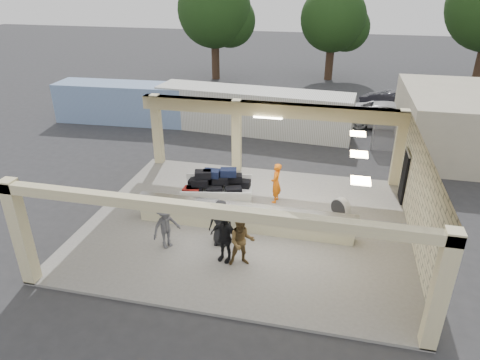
% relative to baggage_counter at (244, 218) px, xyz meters
% --- Properties ---
extents(ground, '(120.00, 120.00, 0.00)m').
position_rel_baggage_counter_xyz_m(ground, '(0.00, 0.50, -0.59)').
color(ground, '#2A2A2D').
rests_on(ground, ground).
extents(pavilion, '(12.01, 10.00, 3.55)m').
position_rel_baggage_counter_xyz_m(pavilion, '(0.21, 1.16, 0.76)').
color(pavilion, slate).
rests_on(pavilion, ground).
extents(baggage_counter, '(8.20, 0.58, 0.98)m').
position_rel_baggage_counter_xyz_m(baggage_counter, '(0.00, 0.00, 0.00)').
color(baggage_counter, beige).
rests_on(baggage_counter, pavilion).
extents(luggage_cart, '(3.02, 2.18, 1.61)m').
position_rel_baggage_counter_xyz_m(luggage_cart, '(-1.46, 1.52, 0.41)').
color(luggage_cart, silver).
rests_on(luggage_cart, pavilion).
extents(drum_fan, '(0.78, 0.74, 0.90)m').
position_rel_baggage_counter_xyz_m(drum_fan, '(3.48, 1.54, -0.01)').
color(drum_fan, silver).
rests_on(drum_fan, pavilion).
extents(baggage_handler, '(0.41, 0.66, 1.71)m').
position_rel_baggage_counter_xyz_m(baggage_handler, '(0.83, 2.40, 0.37)').
color(baggage_handler, orange).
rests_on(baggage_handler, pavilion).
extents(passenger_a, '(0.92, 0.62, 1.74)m').
position_rel_baggage_counter_xyz_m(passenger_a, '(0.40, -2.09, 0.38)').
color(passenger_a, brown).
rests_on(passenger_a, pavilion).
extents(passenger_b, '(1.08, 0.61, 1.75)m').
position_rel_baggage_counter_xyz_m(passenger_b, '(-0.20, -1.98, 0.39)').
color(passenger_b, black).
rests_on(passenger_b, pavilion).
extents(passenger_c, '(0.93, 1.08, 1.65)m').
position_rel_baggage_counter_xyz_m(passenger_c, '(-2.34, -1.69, 0.34)').
color(passenger_c, '#4D4D52').
rests_on(passenger_c, pavilion).
extents(passenger_d, '(0.85, 0.38, 1.70)m').
position_rel_baggage_counter_xyz_m(passenger_d, '(-0.56, -1.09, 0.36)').
color(passenger_d, black).
rests_on(passenger_d, pavilion).
extents(car_white_a, '(5.46, 2.92, 1.51)m').
position_rel_baggage_counter_xyz_m(car_white_a, '(6.43, 13.82, 0.17)').
color(car_white_a, silver).
rests_on(car_white_a, ground).
extents(car_dark, '(4.81, 3.62, 1.53)m').
position_rel_baggage_counter_xyz_m(car_dark, '(6.83, 16.28, 0.18)').
color(car_dark, black).
rests_on(car_dark, ground).
extents(container_white, '(11.87, 3.32, 2.54)m').
position_rel_baggage_counter_xyz_m(container_white, '(-1.90, 11.14, 0.68)').
color(container_white, silver).
rests_on(container_white, ground).
extents(container_blue, '(9.52, 2.75, 2.45)m').
position_rel_baggage_counter_xyz_m(container_blue, '(-9.94, 11.27, 0.64)').
color(container_blue, '#7794BF').
rests_on(container_blue, ground).
extents(tree_left, '(6.60, 6.30, 9.00)m').
position_rel_baggage_counter_xyz_m(tree_left, '(-7.68, 24.66, 5.00)').
color(tree_left, '#382619').
rests_on(tree_left, ground).
extents(tree_mid, '(6.00, 5.60, 8.00)m').
position_rel_baggage_counter_xyz_m(tree_mid, '(2.32, 26.66, 4.38)').
color(tree_mid, '#382619').
rests_on(tree_mid, ground).
extents(adjacent_building, '(6.00, 8.00, 3.20)m').
position_rel_baggage_counter_xyz_m(adjacent_building, '(9.50, 10.50, 1.01)').
color(adjacent_building, '#BDB296').
rests_on(adjacent_building, ground).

